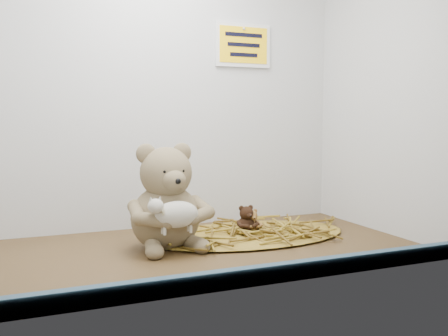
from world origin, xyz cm
name	(u,v)px	position (x,y,z in cm)	size (l,w,h in cm)	color
alcove_shell	(168,68)	(0.00, 9.00, 45.00)	(120.40, 60.20, 90.40)	#3E2D15
front_rail	(226,279)	(0.00, -28.80, 1.80)	(119.28, 2.20, 3.60)	#375569
straw_bed	(249,234)	(22.39, 8.50, 0.55)	(56.81, 32.98, 1.10)	olive
main_teddy	(165,196)	(-2.01, 5.55, 13.10)	(21.13, 22.30, 26.20)	#918459
toy_lamb	(177,215)	(-2.01, -3.84, 10.00)	(13.66, 8.34, 8.83)	beige
mini_teddy_tan	(251,220)	(23.21, 8.59, 4.43)	(5.37, 5.67, 6.66)	brown
mini_teddy_brown	(246,218)	(21.56, 8.42, 5.03)	(6.33, 6.68, 7.85)	black
wall_sign	(243,45)	(30.00, 29.40, 55.00)	(16.00, 1.20, 11.00)	yellow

